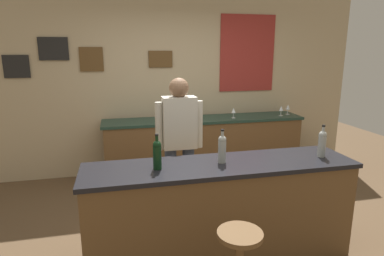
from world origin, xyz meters
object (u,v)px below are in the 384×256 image
at_px(bartender, 179,141).
at_px(wine_glass_c, 281,109).
at_px(wine_bottle_c, 322,143).
at_px(coffee_mug, 163,118).
at_px(wine_glass_b, 234,111).
at_px(wine_glass_d, 288,107).
at_px(wine_bottle_b, 222,148).
at_px(wine_glass_a, 198,110).
at_px(wine_bottle_a, 157,154).

relative_size(bartender, wine_glass_c, 10.45).
height_order(wine_bottle_c, coffee_mug, wine_bottle_c).
xyz_separation_m(wine_bottle_c, wine_glass_b, (-0.14, 2.00, -0.05)).
height_order(wine_bottle_c, wine_glass_d, wine_bottle_c).
distance_m(wine_bottle_b, wine_glass_c, 2.53).
bearing_deg(wine_glass_d, wine_bottle_c, -111.17).
bearing_deg(coffee_mug, wine_bottle_c, -59.00).
xyz_separation_m(wine_glass_c, coffee_mug, (-1.86, 0.03, -0.06)).
xyz_separation_m(wine_glass_c, wine_glass_d, (0.16, 0.08, 0.00)).
xyz_separation_m(wine_bottle_b, wine_bottle_c, (0.97, -0.05, 0.00)).
bearing_deg(wine_glass_b, wine_bottle_b, -112.89).
relative_size(wine_glass_a, coffee_mug, 1.24).
bearing_deg(wine_bottle_a, wine_glass_b, 54.66).
distance_m(bartender, wine_glass_b, 1.61).
height_order(bartender, wine_bottle_c, bartender).
bearing_deg(wine_glass_c, wine_glass_d, 27.22).
relative_size(wine_glass_c, coffee_mug, 1.24).
bearing_deg(wine_bottle_b, wine_glass_d, 48.90).
bearing_deg(wine_bottle_b, wine_bottle_a, -176.89).
xyz_separation_m(bartender, wine_bottle_a, (-0.34, -0.77, 0.12)).
bearing_deg(wine_glass_b, coffee_mug, 178.45).
xyz_separation_m(wine_glass_a, wine_glass_d, (1.45, -0.09, 0.00)).
relative_size(wine_glass_b, wine_glass_d, 1.00).
xyz_separation_m(bartender, wine_glass_a, (0.56, 1.38, 0.07)).
height_order(wine_glass_a, coffee_mug, wine_glass_a).
distance_m(bartender, wine_glass_d, 2.40).
bearing_deg(wine_bottle_a, wine_bottle_c, -0.63).
relative_size(wine_bottle_b, wine_glass_b, 1.97).
bearing_deg(wine_bottle_c, wine_glass_b, 94.14).
distance_m(wine_bottle_a, wine_glass_b, 2.43).
distance_m(wine_bottle_a, wine_bottle_b, 0.58).
bearing_deg(wine_bottle_c, wine_glass_a, 106.62).
height_order(wine_bottle_c, wine_glass_a, wine_bottle_c).
xyz_separation_m(wine_bottle_a, wine_bottle_b, (0.58, 0.03, 0.00)).
height_order(wine_bottle_c, wine_glass_c, wine_bottle_c).
bearing_deg(wine_bottle_a, wine_glass_a, 67.33).
bearing_deg(coffee_mug, wine_bottle_b, -82.80).
distance_m(wine_glass_a, wine_glass_c, 1.30).
distance_m(wine_bottle_c, wine_glass_d, 2.23).
distance_m(wine_bottle_b, wine_glass_b, 2.11).
xyz_separation_m(wine_glass_b, wine_glass_d, (0.95, 0.08, 0.00)).
bearing_deg(coffee_mug, wine_glass_a, 14.40).
bearing_deg(wine_glass_b, wine_bottle_c, -85.86).
relative_size(wine_bottle_c, wine_glass_a, 1.97).
xyz_separation_m(wine_bottle_b, wine_glass_d, (1.77, 2.03, -0.05)).
distance_m(wine_glass_c, wine_glass_d, 0.18).
bearing_deg(wine_glass_d, wine_bottle_b, -131.10).
bearing_deg(wine_glass_d, coffee_mug, -178.42).
height_order(wine_bottle_b, wine_glass_b, wine_bottle_b).
bearing_deg(wine_glass_c, wine_glass_b, -179.92).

